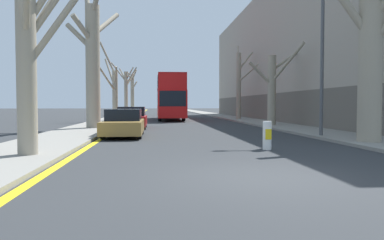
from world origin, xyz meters
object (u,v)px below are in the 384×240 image
at_px(street_tree_right_1, 273,87).
at_px(street_tree_right_2, 239,84).
at_px(street_tree_left_3, 126,90).
at_px(traffic_bollard, 267,135).
at_px(street_tree_right_0, 373,45).
at_px(street_tree_left_4, 132,92).
at_px(parked_car_1, 132,118).
at_px(street_tree_left_0, 31,58).
at_px(street_tree_left_1, 93,59).
at_px(double_decker_bus, 170,95).
at_px(parked_car_0, 124,123).
at_px(lamp_post, 320,34).
at_px(street_tree_left_2, 114,90).

distance_m(street_tree_right_1, street_tree_right_2, 11.25).
distance_m(street_tree_left_3, traffic_bollard, 36.01).
height_order(street_tree_right_0, street_tree_right_1, street_tree_right_0).
height_order(street_tree_left_4, street_tree_right_0, street_tree_right_0).
xyz_separation_m(street_tree_right_1, traffic_bollard, (-4.34, -12.93, -2.27)).
height_order(street_tree_right_0, traffic_bollard, street_tree_right_0).
bearing_deg(street_tree_right_2, street_tree_right_0, -90.45).
xyz_separation_m(street_tree_right_2, parked_car_1, (-9.77, -12.29, -2.93)).
distance_m(street_tree_left_4, traffic_bollard, 46.67).
xyz_separation_m(street_tree_left_3, street_tree_right_1, (11.71, -22.20, -0.54)).
bearing_deg(street_tree_left_0, parked_car_1, 81.69).
bearing_deg(traffic_bollard, street_tree_left_3, 101.85).
xyz_separation_m(street_tree_left_0, street_tree_right_2, (11.71, 25.53, 0.78)).
bearing_deg(street_tree_left_1, parked_car_1, 20.03).
xyz_separation_m(street_tree_left_4, double_decker_bus, (4.98, -20.46, -1.02)).
height_order(street_tree_left_1, double_decker_bus, street_tree_left_1).
relative_size(parked_car_0, lamp_post, 0.53).
height_order(street_tree_left_2, street_tree_left_4, street_tree_left_2).
height_order(street_tree_left_0, street_tree_left_3, street_tree_left_3).
distance_m(double_decker_bus, parked_car_0, 20.05).
distance_m(parked_car_1, traffic_bollard, 12.96).
bearing_deg(parked_car_1, street_tree_right_2, 51.51).
bearing_deg(parked_car_0, street_tree_right_1, 36.65).
bearing_deg(street_tree_left_0, double_decker_bus, 79.64).
relative_size(street_tree_left_2, street_tree_right_2, 0.96).
relative_size(street_tree_right_0, street_tree_right_1, 1.44).
height_order(street_tree_left_4, traffic_bollard, street_tree_left_4).
bearing_deg(parked_car_0, parked_car_1, 90.00).
xyz_separation_m(street_tree_left_4, parked_car_1, (1.99, -34.16, -2.81)).
height_order(street_tree_left_4, double_decker_bus, street_tree_left_4).
height_order(parked_car_0, lamp_post, lamp_post).
relative_size(street_tree_left_2, traffic_bollard, 7.45).
bearing_deg(street_tree_right_2, street_tree_left_2, -173.12).
bearing_deg(traffic_bollard, street_tree_right_0, 14.01).
distance_m(double_decker_bus, traffic_bollard, 25.72).
bearing_deg(street_tree_right_0, parked_car_0, 153.82).
bearing_deg(street_tree_left_2, parked_car_0, -82.26).
bearing_deg(lamp_post, double_decker_bus, 105.44).
distance_m(street_tree_left_1, street_tree_right_0, 15.48).
bearing_deg(street_tree_left_0, street_tree_left_2, 90.85).
bearing_deg(double_decker_bus, parked_car_0, -98.61).
bearing_deg(street_tree_right_0, parked_car_1, 131.70).
xyz_separation_m(double_decker_bus, lamp_post, (5.93, -21.46, 2.26)).
bearing_deg(traffic_bollard, street_tree_right_1, 71.45).
bearing_deg(street_tree_left_0, street_tree_right_1, 51.19).
height_order(street_tree_left_1, lamp_post, street_tree_left_1).
bearing_deg(street_tree_left_2, street_tree_left_4, 89.25).
xyz_separation_m(street_tree_right_1, lamp_post, (-0.66, -8.84, 1.95)).
bearing_deg(street_tree_left_3, street_tree_left_2, -90.76).
xyz_separation_m(street_tree_right_2, lamp_post, (-0.86, -20.05, 1.12)).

